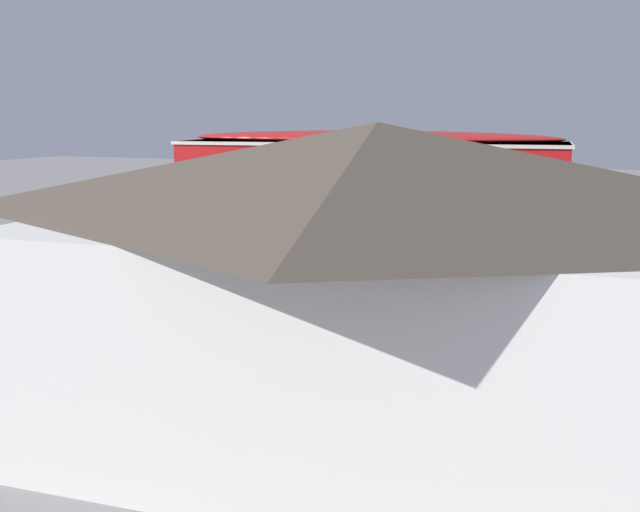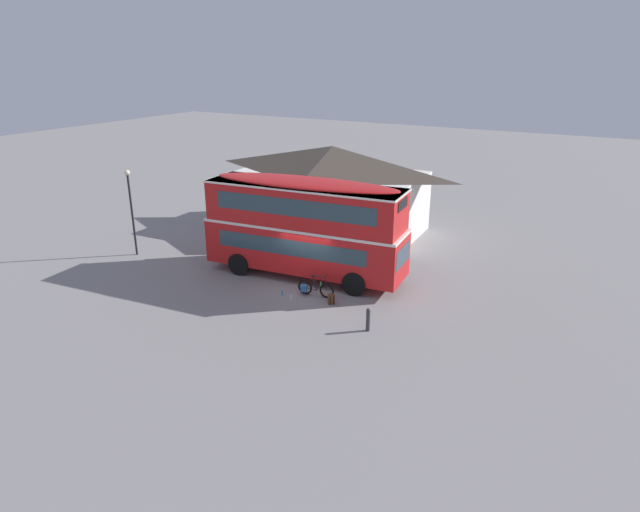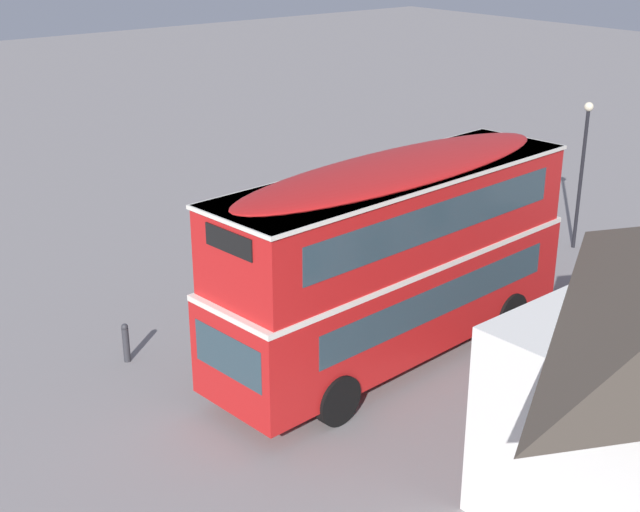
% 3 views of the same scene
% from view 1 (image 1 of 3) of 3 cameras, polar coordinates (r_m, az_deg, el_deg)
% --- Properties ---
extents(ground_plane, '(120.00, 120.00, 0.00)m').
position_cam_1_polar(ground_plane, '(20.95, 2.42, -3.92)').
color(ground_plane, gray).
extents(double_decker_bus, '(9.86, 3.38, 4.79)m').
position_cam_1_polar(double_decker_bus, '(19.29, 3.63, 2.83)').
color(double_decker_bus, black).
rests_on(double_decker_bus, ground).
extents(touring_bicycle, '(1.73, 0.57, 1.05)m').
position_cam_1_polar(touring_bicycle, '(21.93, 1.13, -2.26)').
color(touring_bicycle, black).
rests_on(touring_bicycle, ground).
extents(backpack_on_ground, '(0.35, 0.34, 0.50)m').
position_cam_1_polar(backpack_on_ground, '(22.65, -1.05, -2.15)').
color(backpack_on_ground, '#592D19').
rests_on(backpack_on_ground, ground).
extents(water_bottle_clear_plastic, '(0.06, 0.06, 0.26)m').
position_cam_1_polar(water_bottle_clear_plastic, '(22.53, 3.55, -2.59)').
color(water_bottle_clear_plastic, silver).
rests_on(water_bottle_clear_plastic, ground).
extents(water_bottle_blue_sports, '(0.07, 0.07, 0.21)m').
position_cam_1_polar(water_bottle_blue_sports, '(22.19, 4.83, -2.88)').
color(water_bottle_blue_sports, '#338CBF').
rests_on(water_bottle_blue_sports, ground).
extents(pub_building, '(11.31, 6.34, 5.07)m').
position_cam_1_polar(pub_building, '(11.57, 4.10, -2.55)').
color(pub_building, silver).
rests_on(pub_building, ground).
extents(kerb_bollard, '(0.16, 0.16, 0.97)m').
position_cam_1_polar(kerb_bollard, '(24.88, -4.86, -0.48)').
color(kerb_bollard, '#333338').
rests_on(kerb_bollard, ground).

